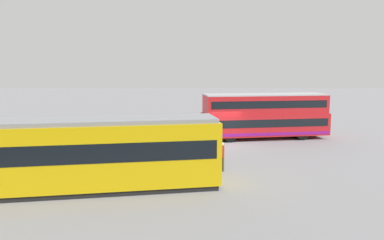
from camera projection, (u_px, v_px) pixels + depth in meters
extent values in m
plane|color=gray|center=(227.00, 145.00, 27.92)|extent=(160.00, 160.00, 0.00)
cube|color=red|center=(265.00, 124.00, 30.29)|extent=(10.82, 4.20, 1.82)
cube|color=red|center=(265.00, 104.00, 30.05)|extent=(10.49, 4.05, 1.51)
cube|color=black|center=(265.00, 121.00, 30.25)|extent=(10.30, 4.15, 0.64)
cube|color=black|center=(265.00, 103.00, 30.04)|extent=(9.97, 4.00, 0.60)
cube|color=#8C198C|center=(264.00, 131.00, 30.38)|extent=(10.62, 4.21, 0.24)
cube|color=#B2B2B7|center=(265.00, 94.00, 29.93)|extent=(10.49, 4.05, 0.10)
cylinder|color=black|center=(227.00, 134.00, 29.91)|extent=(1.38, 2.67, 1.00)
cylinder|color=black|center=(297.00, 132.00, 30.82)|extent=(1.38, 2.67, 1.00)
cube|color=#E5B70C|center=(84.00, 154.00, 17.32)|extent=(13.32, 4.74, 3.06)
cube|color=black|center=(84.00, 148.00, 17.28)|extent=(12.81, 4.69, 0.90)
cube|color=gray|center=(83.00, 121.00, 17.08)|extent=(13.02, 4.50, 0.20)
cube|color=black|center=(86.00, 187.00, 17.56)|extent=(13.04, 4.57, 0.25)
cylinder|color=#33384C|center=(176.00, 153.00, 23.48)|extent=(0.14, 0.14, 0.83)
cylinder|color=#33384C|center=(178.00, 154.00, 23.29)|extent=(0.14, 0.14, 0.83)
cylinder|color=#335938|center=(177.00, 142.00, 23.28)|extent=(0.44, 0.44, 0.64)
sphere|color=tan|center=(177.00, 135.00, 23.22)|extent=(0.23, 0.23, 0.23)
cylinder|color=#4C3F2D|center=(223.00, 164.00, 20.71)|extent=(0.14, 0.14, 0.85)
cylinder|color=#4C3F2D|center=(220.00, 165.00, 20.61)|extent=(0.14, 0.14, 0.85)
cylinder|color=maroon|center=(222.00, 152.00, 20.55)|extent=(0.44, 0.44, 0.65)
sphere|color=beige|center=(222.00, 144.00, 20.49)|extent=(0.23, 0.23, 0.23)
cube|color=gray|center=(169.00, 148.00, 22.08)|extent=(6.56, 0.69, 0.06)
cube|color=gray|center=(169.00, 156.00, 22.16)|extent=(6.56, 0.69, 0.06)
cylinder|color=gray|center=(222.00, 157.00, 21.83)|extent=(0.07, 0.07, 1.05)
cylinder|color=gray|center=(169.00, 156.00, 22.16)|extent=(0.07, 0.07, 1.05)
cylinder|color=gray|center=(117.00, 155.00, 22.49)|extent=(0.07, 0.07, 1.05)
cylinder|color=slate|center=(79.00, 141.00, 23.04)|extent=(0.10, 0.10, 2.56)
cube|color=white|center=(78.00, 127.00, 22.86)|extent=(1.14, 0.17, 0.53)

